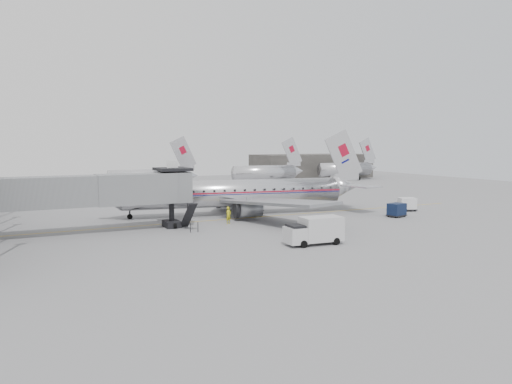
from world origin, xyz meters
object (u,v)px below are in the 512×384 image
airliner (240,193)px  baggage_cart_white (407,204)px  baggage_cart_navy (397,210)px  ramp_worker (229,215)px  service_van (314,230)px

airliner → baggage_cart_white: (21.25, -6.89, -1.80)m
baggage_cart_navy → airliner: bearing=134.2°
baggage_cart_navy → baggage_cart_white: size_ratio=0.91×
baggage_cart_white → ramp_worker: size_ratio=1.40×
service_van → baggage_cart_navy: size_ratio=2.19×
baggage_cart_navy → baggage_cart_white: baggage_cart_white is taller
baggage_cart_white → baggage_cart_navy: bearing=-124.1°
service_van → baggage_cart_navy: 20.34m
airliner → service_van: bearing=-85.6°
baggage_cart_navy → service_van: bearing=-165.8°
airliner → baggage_cart_white: size_ratio=12.75×
service_van → ramp_worker: 14.06m
baggage_cart_white → service_van: bearing=-130.2°
airliner → service_van: 19.89m
airliner → baggage_cart_navy: size_ratio=13.98×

